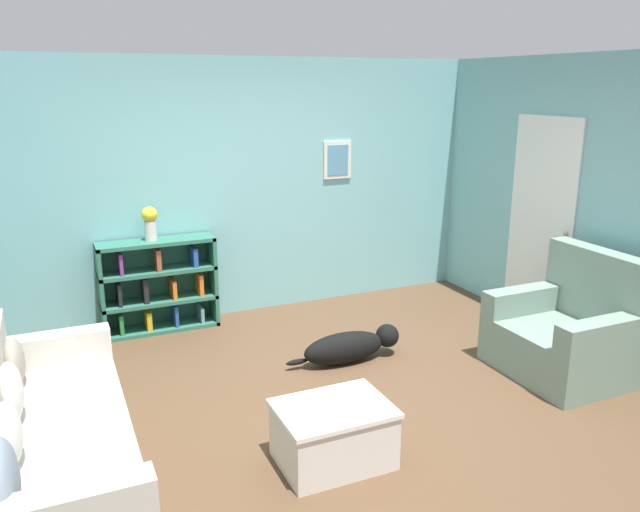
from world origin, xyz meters
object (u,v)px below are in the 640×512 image
object	(u,v)px
bookshelf	(158,286)
coffee_table	(333,432)
vase	(150,222)
dog	(350,346)
recliner_chair	(569,332)
couch	(45,450)

from	to	relation	value
bookshelf	coffee_table	xyz separation A→B (m)	(0.60, -2.73, -0.23)
vase	bookshelf	bearing A→B (deg)	30.86
dog	coffee_table	bearing A→B (deg)	-120.83
coffee_table	vase	size ratio (longest dim) A/B	2.18
dog	vase	world-z (taller)	vase
coffee_table	dog	distance (m)	1.50
recliner_chair	coffee_table	world-z (taller)	recliner_chair
couch	vase	bearing A→B (deg)	66.57
couch	vase	world-z (taller)	vase
bookshelf	dog	xyz separation A→B (m)	(1.37, -1.44, -0.30)
recliner_chair	vase	world-z (taller)	vase
couch	bookshelf	xyz separation A→B (m)	(1.07, 2.40, 0.12)
bookshelf	recliner_chair	distance (m)	3.76
recliner_chair	dog	bearing A→B (deg)	150.39
coffee_table	vase	bearing A→B (deg)	103.16
couch	recliner_chair	bearing A→B (deg)	0.84
bookshelf	coffee_table	world-z (taller)	bookshelf
couch	recliner_chair	distance (m)	4.01
coffee_table	vase	distance (m)	2.92
bookshelf	dog	distance (m)	2.01
couch	coffee_table	xyz separation A→B (m)	(1.66, -0.33, -0.11)
vase	dog	bearing A→B (deg)	-45.34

